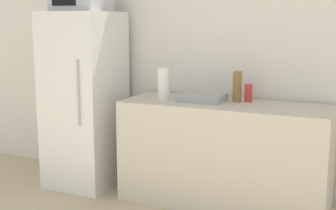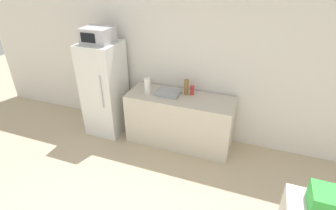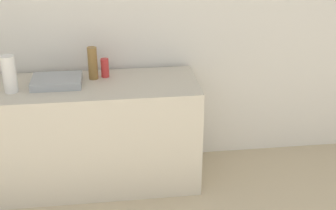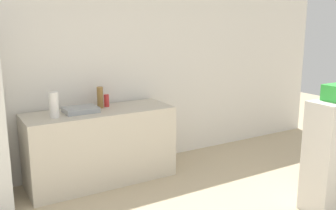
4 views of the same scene
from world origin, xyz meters
TOP-DOWN VIEW (x-y plane):
  - wall_back at (0.00, 3.38)m, footprint 8.00×0.06m
  - refrigerator at (-1.27, 2.94)m, footprint 0.61×0.67m
  - counter at (0.09, 3.00)m, footprint 1.74×0.63m
  - sink_basin at (-0.12, 3.02)m, footprint 0.38×0.28m
  - bottle_tall at (0.15, 3.12)m, footprint 0.07×0.07m
  - bottle_short at (0.25, 3.15)m, footprint 0.06×0.06m
  - paper_towel_roll at (-0.44, 2.93)m, footprint 0.10×0.10m

SIDE VIEW (x-z plane):
  - counter at x=0.09m, z-range 0.00..0.88m
  - refrigerator at x=-1.27m, z-range 0.00..1.63m
  - sink_basin at x=-0.12m, z-range 0.88..0.94m
  - bottle_short at x=0.25m, z-range 0.88..1.03m
  - bottle_tall at x=0.15m, z-range 0.88..1.13m
  - paper_towel_roll at x=-0.44m, z-range 0.88..1.15m
  - wall_back at x=0.00m, z-range 0.00..2.60m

